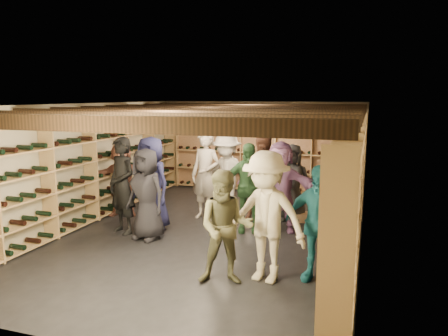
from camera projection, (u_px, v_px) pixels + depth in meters
name	position (u px, v px, depth m)	size (l,w,h in m)	color
ground	(209.00, 232.00, 8.28)	(8.00, 8.00, 0.00)	black
walls	(209.00, 170.00, 8.08)	(5.52, 8.02, 2.40)	tan
ceiling	(208.00, 104.00, 7.88)	(5.50, 8.00, 0.01)	beige
ceiling_joists	(209.00, 112.00, 7.91)	(5.40, 7.12, 0.18)	black
wine_rack_left	(91.00, 169.00, 8.90)	(0.32, 7.50, 2.15)	#A1794E
wine_rack_right	(353.00, 185.00, 7.30)	(0.32, 7.50, 2.15)	#A1794E
wine_rack_back	(259.00, 152.00, 11.69)	(4.70, 0.30, 2.15)	#A1794E
crate_stack_left	(270.00, 191.00, 9.87)	(0.54, 0.40, 0.85)	tan
crate_stack_right	(266.00, 191.00, 10.60)	(0.54, 0.39, 0.51)	tan
crate_loose	(304.00, 217.00, 8.98)	(0.50, 0.33, 0.17)	tan
person_0	(146.00, 194.00, 7.76)	(0.80, 0.52, 1.64)	black
person_1	(122.00, 186.00, 8.10)	(0.66, 0.43, 1.81)	black
person_2	(226.00, 228.00, 5.90)	(0.77, 0.60, 1.58)	brown
person_3	(266.00, 217.00, 5.97)	(1.18, 0.68, 1.83)	beige
person_4	(318.00, 223.00, 5.99)	(0.96, 0.40, 1.64)	teal
person_5	(122.00, 179.00, 9.31)	(1.47, 0.47, 1.58)	brown
person_6	(151.00, 184.00, 8.31)	(0.88, 0.57, 1.80)	#1B1C43
person_7	(206.00, 175.00, 9.03)	(0.67, 0.44, 1.84)	gray
person_8	(265.00, 178.00, 8.88)	(0.87, 0.68, 1.78)	#4B2B1E
person_9	(227.00, 174.00, 9.37)	(1.14, 0.66, 1.77)	beige
person_10	(248.00, 188.00, 8.19)	(0.99, 0.41, 1.70)	#244626
person_11	(280.00, 186.00, 8.23)	(1.60, 0.51, 1.72)	#8E5C8F
person_12	(292.00, 182.00, 8.95)	(0.78, 0.51, 1.59)	#333337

